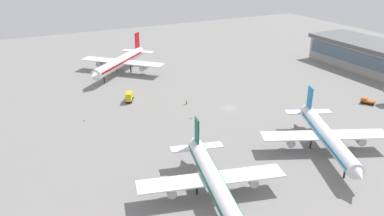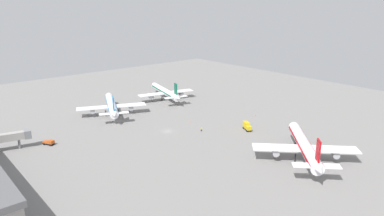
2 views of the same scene
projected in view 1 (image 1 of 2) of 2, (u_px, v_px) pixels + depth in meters
name	position (u px, v px, depth m)	size (l,w,h in m)	color
ground	(229.00, 108.00, 134.89)	(288.00, 288.00, 0.00)	gray
airplane_at_gate	(213.00, 180.00, 85.81)	(39.47, 32.20, 12.17)	white
airplane_taxiing	(120.00, 62.00, 168.72)	(35.12, 35.56, 13.69)	white
airplane_distant	(327.00, 136.00, 105.05)	(39.09, 32.39, 12.60)	white
catering_truck	(129.00, 96.00, 140.10)	(5.85, 4.23, 3.30)	black
pushback_tractor	(367.00, 101.00, 138.13)	(4.78, 3.73, 1.90)	black
ground_crew_worker	(186.00, 102.00, 137.65)	(0.58, 0.40, 1.67)	#1E2338
safety_cone_near_gate	(84.00, 120.00, 125.02)	(0.44, 0.44, 0.60)	#EA590C
safety_cone_mid_apron	(191.00, 118.00, 126.46)	(0.44, 0.44, 0.60)	#EA590C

